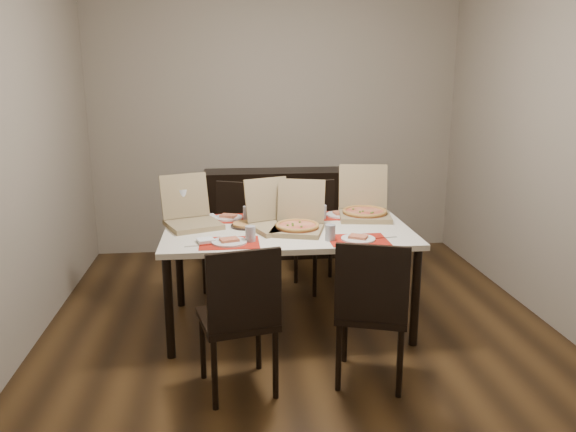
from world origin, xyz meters
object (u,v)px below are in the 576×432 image
object	(u,v)px
chair_near_left	(240,314)
chair_near_right	(372,307)
soda_bottle	(182,205)
chair_far_right	(319,230)
pizza_box_center	(298,224)
chair_far_left	(234,231)
sideboard	(278,213)
dip_bowl	(303,221)
dining_table	(288,238)

from	to	relation	value
chair_near_left	chair_near_right	distance (m)	0.79
chair_near_left	soda_bottle	size ratio (longest dim) A/B	3.13
chair_near_left	chair_near_right	size ratio (longest dim) A/B	1.00
chair_far_right	pizza_box_center	distance (m)	0.97
pizza_box_center	chair_far_left	bearing A→B (deg)	116.59
sideboard	chair_far_right	world-z (taller)	chair_far_right
dip_bowl	dining_table	bearing A→B (deg)	-128.57
dining_table	soda_bottle	bearing A→B (deg)	156.54
chair_near_left	chair_far_right	distance (m)	1.91
dip_bowl	chair_near_left	bearing A→B (deg)	-114.99
dip_bowl	soda_bottle	world-z (taller)	soda_bottle
chair_near_right	dining_table	bearing A→B (deg)	113.78
pizza_box_center	dip_bowl	bearing A→B (deg)	73.16
dining_table	soda_bottle	distance (m)	0.88
sideboard	chair_near_left	distance (m)	2.69
chair_far_right	soda_bottle	distance (m)	1.30
chair_near_left	soda_bottle	world-z (taller)	soda_bottle
chair_far_right	soda_bottle	size ratio (longest dim) A/B	3.13
chair_near_left	pizza_box_center	world-z (taller)	pizza_box_center
chair_near_right	soda_bottle	bearing A→B (deg)	133.45
dip_bowl	sideboard	bearing A→B (deg)	92.08
dining_table	chair_near_left	size ratio (longest dim) A/B	1.94
dip_bowl	chair_near_right	bearing A→B (deg)	-76.16
pizza_box_center	chair_far_right	bearing A→B (deg)	70.76
sideboard	chair_far_left	xyz separation A→B (m)	(-0.47, -0.86, 0.06)
pizza_box_center	soda_bottle	size ratio (longest dim) A/B	1.59
chair_near_right	chair_far_left	world-z (taller)	same
dining_table	chair_near_left	xyz separation A→B (m)	(-0.38, -0.94, -0.17)
chair_near_left	chair_far_left	distance (m)	1.78
chair_far_left	dip_bowl	world-z (taller)	chair_far_left
dining_table	chair_far_left	size ratio (longest dim) A/B	1.94
dining_table	soda_bottle	size ratio (longest dim) A/B	6.05
sideboard	dip_bowl	xyz separation A→B (m)	(0.06, -1.54, 0.31)
dining_table	sideboard	bearing A→B (deg)	87.32
chair_far_right	dining_table	bearing A→B (deg)	-114.51
pizza_box_center	soda_bottle	world-z (taller)	pizza_box_center
dip_bowl	chair_far_right	bearing A→B (deg)	69.92
chair_near_left	soda_bottle	bearing A→B (deg)	107.56
chair_near_right	chair_far_left	xyz separation A→B (m)	(-0.79, 1.76, 0.00)
chair_near_left	dip_bowl	world-z (taller)	chair_near_left
sideboard	dining_table	world-z (taller)	sideboard
dining_table	chair_far_right	distance (m)	0.91
pizza_box_center	sideboard	bearing A→B (deg)	89.55
chair_far_left	chair_near_right	bearing A→B (deg)	-65.84
chair_near_left	pizza_box_center	bearing A→B (deg)	63.03
chair_far_right	pizza_box_center	size ratio (longest dim) A/B	1.97
dining_table	dip_bowl	size ratio (longest dim) A/B	16.86
chair_near_right	soda_bottle	size ratio (longest dim) A/B	3.13
sideboard	chair_near_right	size ratio (longest dim) A/B	1.61
chair_far_right	dip_bowl	world-z (taller)	chair_far_right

